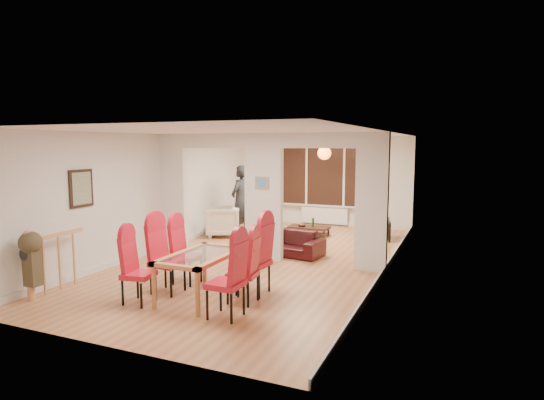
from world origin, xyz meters
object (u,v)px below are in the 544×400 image
Objects in this scene: dining_chair_rb at (243,269)px; bottle at (313,222)px; coffee_table at (309,231)px; dining_chair_lc at (187,253)px; person at (240,200)px; armchair at (223,221)px; dining_table at (201,276)px; dining_chair_lb at (168,258)px; dining_chair_rc at (253,257)px; bowl at (302,225)px; sofa at (282,242)px; dining_chair_la at (139,269)px; television at (385,230)px; dining_chair_ra at (225,278)px.

dining_chair_rb is 4.08× the size of bottle.
dining_chair_lc is at bearing -97.33° from coffee_table.
armchair is at bearing -46.59° from person.
armchair reaches higher than dining_table.
dining_chair_lb is 1.10× the size of dining_chair_rb.
dining_chair_lb is 4.48× the size of bottle.
dining_chair_rc reaches higher than dining_chair_lc.
bowl is at bearing -175.68° from bottle.
coffee_table is (-0.10, 2.16, -0.14)m from sofa.
person reaches higher than bowl.
dining_chair_la is 0.57× the size of person.
dining_chair_la is at bearing -140.79° from dining_table.
dining_table is at bearing -40.71° from dining_chair_lc.
dining_chair_rb is 0.58× the size of sofa.
bowl is (-0.30, -0.02, -0.10)m from bottle.
dining_chair_lc reaches higher than television.
television is at bearing 106.10° from person.
bottle is (0.03, 2.09, 0.11)m from sofa.
dining_chair_ra is 1.06m from dining_chair_rc.
dining_chair_rc is 4.82m from bowl.
dining_chair_rb is at bearing -79.97° from dining_chair_rc.
dining_chair_la is 1.01× the size of dining_chair_rb.
sofa is at bearing 75.03° from dining_chair_lc.
dining_chair_ra is 5.95m from coffee_table.
television is (1.26, 5.11, -0.34)m from dining_chair_rc.
dining_table is 1.25× the size of dining_chair_rc.
bowl is at bearing 92.60° from dining_chair_rb.
bottle reaches higher than coffee_table.
person is at bearing 107.24° from dining_chair_lb.
bowl is (-0.16, -0.09, 0.15)m from coffee_table.
dining_chair_lc reaches higher than dining_chair_la.
sofa is 1.72× the size of coffee_table.
dining_chair_lb is 0.97× the size of dining_chair_rc.
dining_chair_rc is (-0.09, 1.05, 0.03)m from dining_chair_ra.
dining_chair_la is at bearing -95.32° from bowl.
bottle is at bearing 4.32° from bowl.
dining_chair_rc is (1.28, 0.48, 0.02)m from dining_chair_lb.
dining_chair_lb is 1.33× the size of television.
dining_chair_ra is 5.67m from armchair.
dining_chair_ra is (1.37, -0.57, -0.01)m from dining_chair_lb.
sofa is at bearing 88.37° from dining_table.
dining_chair_rc is at bearing 9.26° from armchair.
dining_table is 1.41× the size of coffee_table.
person reaches higher than dining_chair_la.
dining_chair_lb reaches higher than television.
sofa is at bearing -87.26° from coffee_table.
bowl is at bearing 89.42° from dining_chair_lb.
television is 1.95m from coffee_table.
person reaches higher than bottle.
coffee_table is (2.04, 0.95, -0.27)m from armchair.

